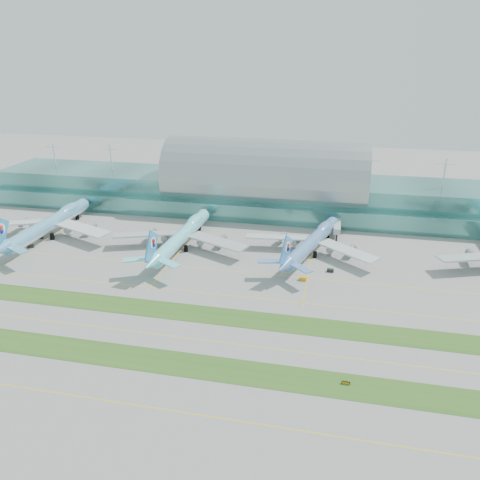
% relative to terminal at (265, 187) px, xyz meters
% --- Properties ---
extents(ground, '(700.00, 700.00, 0.00)m').
position_rel_terminal_xyz_m(ground, '(-0.01, -128.79, -14.23)').
color(ground, gray).
rests_on(ground, ground).
extents(terminal, '(340.00, 69.10, 36.00)m').
position_rel_terminal_xyz_m(terminal, '(0.00, 0.00, 0.00)').
color(terminal, '#3D7A75').
rests_on(terminal, ground).
extents(grass_strip_near, '(420.00, 12.00, 0.08)m').
position_rel_terminal_xyz_m(grass_strip_near, '(-0.01, -156.79, -14.19)').
color(grass_strip_near, '#2D591E').
rests_on(grass_strip_near, ground).
extents(grass_strip_far, '(420.00, 12.00, 0.08)m').
position_rel_terminal_xyz_m(grass_strip_far, '(-0.01, -126.79, -14.19)').
color(grass_strip_far, '#2D591E').
rests_on(grass_strip_far, ground).
extents(taxiline_a, '(420.00, 0.35, 0.01)m').
position_rel_terminal_xyz_m(taxiline_a, '(-0.01, -176.79, -14.22)').
color(taxiline_a, yellow).
rests_on(taxiline_a, ground).
extents(taxiline_b, '(420.00, 0.35, 0.01)m').
position_rel_terminal_xyz_m(taxiline_b, '(-0.01, -142.79, -14.22)').
color(taxiline_b, yellow).
rests_on(taxiline_b, ground).
extents(taxiline_c, '(420.00, 0.35, 0.01)m').
position_rel_terminal_xyz_m(taxiline_c, '(-0.01, -110.79, -14.22)').
color(taxiline_c, yellow).
rests_on(taxiline_c, ground).
extents(taxiline_d, '(420.00, 0.35, 0.01)m').
position_rel_terminal_xyz_m(taxiline_d, '(-0.01, -88.79, -14.22)').
color(taxiline_d, yellow).
rests_on(taxiline_d, ground).
extents(airliner_a, '(74.58, 84.48, 23.29)m').
position_rel_terminal_xyz_m(airliner_a, '(-103.33, -66.28, -7.04)').
color(airliner_a, '#5DA3CD').
rests_on(airliner_a, ground).
extents(airliner_b, '(69.76, 79.23, 21.81)m').
position_rel_terminal_xyz_m(airliner_b, '(-30.31, -67.13, -7.50)').
color(airliner_b, '#6EE6F3').
rests_on(airliner_b, ground).
extents(airliner_c, '(63.61, 73.68, 20.71)m').
position_rel_terminal_xyz_m(airliner_c, '(32.89, -61.01, -7.84)').
color(airliner_c, '#5A8AC7').
rests_on(airliner_c, ground).
extents(gse_a, '(3.34, 1.59, 1.40)m').
position_rel_terminal_xyz_m(gse_a, '(-111.55, -84.44, -13.53)').
color(gse_a, '#DFB80D').
rests_on(gse_a, ground).
extents(gse_b, '(3.57, 2.38, 1.47)m').
position_rel_terminal_xyz_m(gse_b, '(-104.27, -83.22, -13.49)').
color(gse_b, black).
rests_on(gse_b, ground).
extents(gse_c, '(4.00, 2.81, 1.49)m').
position_rel_terminal_xyz_m(gse_c, '(-39.59, -86.45, -13.48)').
color(gse_c, black).
rests_on(gse_c, ground).
extents(gse_d, '(3.45, 2.18, 1.70)m').
position_rel_terminal_xyz_m(gse_d, '(-39.70, -71.67, -13.38)').
color(gse_d, black).
rests_on(gse_d, ground).
extents(gse_e, '(3.14, 1.76, 1.47)m').
position_rel_terminal_xyz_m(gse_e, '(31.06, -91.08, -13.49)').
color(gse_e, orange).
rests_on(gse_e, ground).
extents(gse_f, '(3.14, 1.93, 1.43)m').
position_rel_terminal_xyz_m(gse_f, '(42.21, -80.44, -13.51)').
color(gse_f, black).
rests_on(gse_f, ground).
extents(taxiway_sign_east, '(2.50, 0.45, 1.05)m').
position_rel_terminal_xyz_m(taxiway_sign_east, '(49.02, -155.93, -13.71)').
color(taxiway_sign_east, black).
rests_on(taxiway_sign_east, ground).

